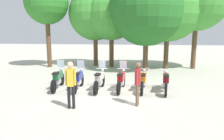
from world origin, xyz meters
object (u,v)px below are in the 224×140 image
motorcycle_4 (143,80)px  motorcycle_5 (166,81)px  tree_0 (47,3)px  tree_4 (168,7)px  person_0 (138,80)px  tree_2 (111,13)px  motorcycle_0 (58,79)px  motorcycle_3 (121,80)px  person_1 (71,81)px  tree_3 (147,9)px  tree_1 (95,14)px  tree_5 (197,0)px  motorcycle_2 (100,80)px  motorcycle_1 (78,79)px

motorcycle_4 → motorcycle_5: size_ratio=1.00×
tree_0 → tree_4: (9.38, 0.52, -0.38)m
person_0 → tree_4: (2.08, 8.88, 3.71)m
tree_2 → motorcycle_0: bearing=-103.3°
tree_4 → motorcycle_3: bearing=-113.1°
motorcycle_5 → motorcycle_4: bearing=91.0°
motorcycle_4 → person_1: 3.91m
motorcycle_0 → person_1: bearing=-155.9°
person_0 → person_1: person_1 is taller
tree_3 → tree_1: bearing=152.8°
motorcycle_0 → tree_3: size_ratio=0.31×
motorcycle_0 → motorcycle_5: (5.26, 0.13, -0.01)m
motorcycle_5 → tree_1: (-4.99, 7.57, 3.79)m
tree_1 → tree_2: bearing=-18.7°
tree_2 → person_0: bearing=-76.1°
person_0 → tree_2: bearing=111.8°
tree_5 → motorcycle_5: bearing=-112.5°
tree_0 → tree_2: bearing=8.9°
tree_1 → person_1: bearing=-82.9°
motorcycle_0 → tree_3: (4.42, 5.56, 3.89)m
motorcycle_2 → tree_1: (-1.84, 7.67, 3.78)m
motorcycle_4 → motorcycle_5: (1.05, -0.09, 0.00)m
tree_2 → tree_3: tree_3 is taller
person_0 → motorcycle_4: bearing=91.5°
person_0 → tree_2: 10.00m
tree_5 → tree_1: bearing=176.0°
motorcycle_3 → tree_1: (-2.89, 7.55, 3.78)m
motorcycle_2 → tree_5: (6.06, 7.12, 4.64)m
person_1 → tree_5: (6.61, 9.75, 4.12)m
motorcycle_2 → person_1: 2.74m
motorcycle_0 → tree_4: (6.05, 6.94, 4.18)m
motorcycle_2 → person_0: bearing=-135.2°
motorcycle_3 → tree_2: tree_2 is taller
motorcycle_0 → tree_5: tree_5 is taller
motorcycle_0 → motorcycle_2: (2.11, 0.03, 0.00)m
tree_0 → person_1: bearing=-61.5°
motorcycle_5 → tree_4: bearing=-0.8°
person_0 → tree_3: 8.27m
motorcycle_3 → tree_0: 10.11m
tree_2 → tree_0: bearing=-171.1°
motorcycle_4 → tree_4: (1.84, 6.72, 4.20)m
tree_1 → motorcycle_5: bearing=-56.6°
motorcycle_2 → tree_0: bearing=42.0°
person_0 → tree_1: size_ratio=0.26×
tree_0 → tree_3: size_ratio=0.97×
tree_4 → tree_0: bearing=-176.9°
motorcycle_3 → tree_2: 8.14m
motorcycle_3 → person_0: bearing=-155.3°
motorcycle_5 → motorcycle_3: bearing=95.3°
motorcycle_1 → tree_3: tree_3 is taller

